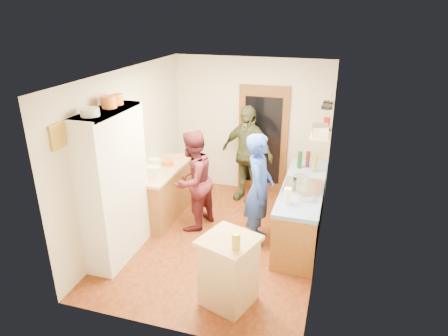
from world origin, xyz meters
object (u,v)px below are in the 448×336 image
at_px(hutch_body, 114,186).
at_px(person_back, 247,154).
at_px(person_hob, 261,191).
at_px(person_left, 196,180).
at_px(island_base, 229,273).
at_px(right_counter_base, 301,211).

xyz_separation_m(hutch_body, person_back, (1.36, 2.32, -0.19)).
bearing_deg(person_hob, person_left, 75.17).
bearing_deg(person_hob, hutch_body, 109.69).
height_order(hutch_body, person_left, hutch_body).
bearing_deg(person_left, person_back, 171.51).
bearing_deg(island_base, hutch_body, 163.30).
distance_m(person_hob, person_left, 1.12).
distance_m(island_base, person_back, 2.95).
xyz_separation_m(right_counter_base, person_left, (-1.70, -0.21, 0.42)).
relative_size(island_base, person_back, 0.47).
xyz_separation_m(hutch_body, island_base, (1.83, -0.55, -0.67)).
distance_m(hutch_body, person_left, 1.38).
relative_size(hutch_body, person_hob, 1.25).
bearing_deg(island_base, person_hob, 86.98).
bearing_deg(person_back, right_counter_base, -22.65).
relative_size(person_hob, person_back, 0.97).
height_order(right_counter_base, island_base, island_base).
relative_size(hutch_body, person_left, 1.32).
xyz_separation_m(island_base, person_left, (-1.03, 1.64, 0.41)).
bearing_deg(right_counter_base, person_left, -172.81).
distance_m(hutch_body, right_counter_base, 2.90).
relative_size(hutch_body, person_back, 1.21).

